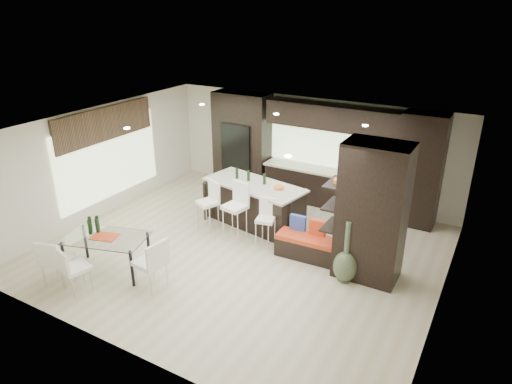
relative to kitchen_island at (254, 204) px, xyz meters
The scene contains 22 objects.
ground 1.43m from the kitchen_island, 71.24° to the right, with size 8.00×8.00×0.00m, color #C0B393.
back_wall 2.42m from the kitchen_island, 79.06° to the left, with size 8.00×0.02×2.70m, color silver.
left_wall 3.88m from the kitchen_island, 160.42° to the right, with size 0.02×7.00×2.70m, color silver.
right_wall 4.69m from the kitchen_island, 15.99° to the right, with size 0.02×7.00×2.70m, color silver.
ceiling 2.57m from the kitchen_island, 71.24° to the right, with size 8.00×7.00×0.02m, color white.
window_left 3.78m from the kitchen_island, 163.14° to the right, with size 0.04×3.20×1.90m, color #B2D199.
window_back 2.63m from the kitchen_island, 64.79° to the left, with size 3.40×0.04×1.20m, color #B2D199.
stone_accent 4.05m from the kitchen_island, 163.00° to the right, with size 0.08×3.00×0.80m, color brown.
ceiling_spots 2.43m from the kitchen_island, 67.08° to the right, with size 4.00×3.00×0.02m, color white.
back_cabinetry 2.28m from the kitchen_island, 63.90° to the left, with size 6.80×0.68×2.70m, color black.
refrigerator 2.40m from the kitchen_island, 128.44° to the left, with size 0.90×0.68×1.90m, color black.
partition_column 3.26m from the kitchen_island, 16.01° to the right, with size 1.20×0.80×2.70m, color black.
kitchen_island is the anchor object (origin of this frame).
stool_left 1.13m from the kitchen_island, 131.93° to the right, with size 0.42×0.42×0.96m, color white.
stool_mid 0.86m from the kitchen_island, 90.00° to the right, with size 0.47×0.47×1.06m, color white.
stool_right 1.12m from the kitchen_island, 47.35° to the right, with size 0.38×0.38×0.86m, color white.
bench 1.96m from the kitchen_island, 25.86° to the right, with size 1.27×0.49×0.49m, color black.
floor_vase 3.02m from the kitchen_island, 25.08° to the right, with size 0.46×0.46×1.26m, color #45533A, non-canonical shape.
dining_table 3.58m from the kitchen_island, 114.12° to the right, with size 1.58×0.89×0.76m, color white.
chair_near 4.27m from the kitchen_island, 110.00° to the right, with size 0.45×0.45×0.84m, color white.
chair_far 4.48m from the kitchen_island, 115.87° to the right, with size 0.49×0.49×0.90m, color white.
chair_end 3.28m from the kitchen_island, 95.90° to the right, with size 0.51×0.51×0.94m, color white.
Camera 1 is at (4.49, -7.32, 5.01)m, focal length 32.00 mm.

